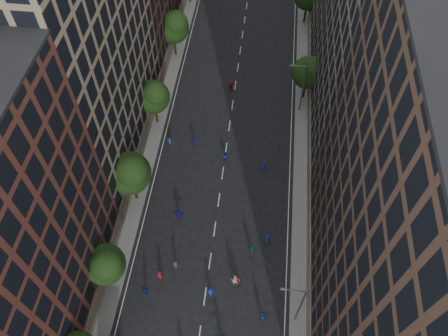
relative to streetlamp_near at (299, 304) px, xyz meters
name	(u,v)px	position (x,y,z in m)	size (l,w,h in m)	color
ground	(229,128)	(-10.37, 28.00, -5.17)	(240.00, 240.00, 0.00)	black
sidewalk_left	(162,88)	(-22.37, 35.50, -5.09)	(4.00, 105.00, 0.15)	slate
sidewalk_right	(308,100)	(1.63, 35.50, -5.09)	(4.00, 105.00, 0.15)	slate
bldg_left_b	(67,52)	(-29.37, 23.00, 11.83)	(14.00, 26.00, 34.00)	#8D775C
bldg_right_a	(424,230)	(8.63, 3.00, 12.83)	(14.00, 30.00, 36.00)	#4D3629
bldg_right_b	(384,31)	(8.63, 32.00, 11.33)	(14.00, 28.00, 33.00)	#645C52
tree_left_1	(105,264)	(-21.39, 1.86, 0.38)	(4.80, 4.80, 8.21)	black
tree_left_2	(130,172)	(-21.36, 13.83, 1.19)	(5.60, 5.60, 9.45)	black
tree_left_3	(154,96)	(-21.38, 27.85, 0.65)	(5.00, 5.00, 8.58)	black
tree_left_4	(174,26)	(-21.37, 43.84, 0.93)	(5.40, 5.40, 9.08)	black
tree_right_a	(309,72)	(1.02, 35.85, 0.46)	(5.00, 5.00, 8.39)	black
streetlamp_near	(299,304)	(0.00, 0.00, 0.00)	(2.64, 0.22, 9.06)	#595B60
streetlamp_far	(302,86)	(0.00, 33.00, 0.00)	(2.64, 0.22, 9.06)	#595B60
skater_2	(262,316)	(-3.55, -0.32, -4.25)	(0.89, 0.69, 1.84)	#122997
skater_3	(211,293)	(-9.70, 1.68, -4.32)	(1.10, 0.63, 1.70)	#152AAC
skater_4	(145,291)	(-17.38, 1.03, -4.28)	(1.04, 0.44, 1.78)	#13269B
skater_6	(160,275)	(-16.09, 3.22, -4.37)	(0.78, 0.50, 1.59)	maroon
skater_7	(238,281)	(-6.61, 3.56, -4.39)	(0.57, 0.37, 1.57)	maroon
skater_8	(234,280)	(-7.09, 3.55, -4.21)	(0.93, 0.72, 1.91)	silver
skater_9	(176,265)	(-14.40, 4.63, -4.38)	(1.02, 0.59, 1.58)	#39393D
skater_10	(252,250)	(-5.34, 7.62, -4.23)	(1.09, 0.46, 1.87)	#206C39
skater_11	(178,213)	(-15.36, 11.77, -4.31)	(1.60, 0.51, 1.73)	#1714A4
skater_12	(267,238)	(-3.52, 9.55, -4.42)	(0.73, 0.48, 1.50)	#152BB2
skater_13	(170,142)	(-18.73, 23.61, -4.33)	(0.61, 0.40, 1.68)	blue
skater_14	(225,156)	(-10.33, 21.99, -4.36)	(0.79, 0.62, 1.62)	#1530AE
skater_15	(264,167)	(-4.67, 20.61, -4.36)	(1.04, 0.60, 1.61)	#151EAC
skater_16	(194,139)	(-15.32, 24.57, -4.41)	(0.89, 0.37, 1.52)	#1523B1
skater_17	(231,86)	(-11.00, 36.35, -4.32)	(1.58, 0.50, 1.70)	#A41B23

